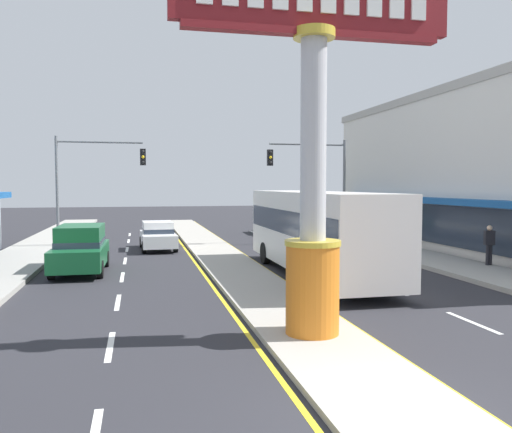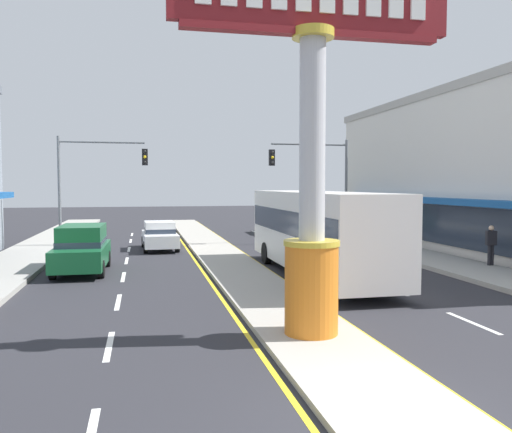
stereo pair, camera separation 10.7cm
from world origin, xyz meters
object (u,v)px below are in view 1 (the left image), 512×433
Objects in this scene: traffic_light_left_side at (90,172)px; suv_near_right_lane at (279,220)px; pedestrian_near_kerb at (489,243)px; district_sign at (313,146)px; bus_mid_left_lane at (316,228)px; storefront_right at (495,170)px; suv_near_left_lane at (81,248)px; sedan_far_right_lane at (158,235)px; traffic_light_right_side at (316,173)px.

suv_near_right_lane is (12.55, 6.34, -3.26)m from traffic_light_left_side.
district_sign is at bearing -143.11° from pedestrian_near_kerb.
bus_mid_left_lane is at bearing -100.66° from suv_near_right_lane.
storefront_right is 5.42× the size of suv_near_left_lane.
bus_mid_left_lane is (8.97, -2.78, 0.88)m from suv_near_left_lane.
storefront_right is 18.63m from sedan_far_right_lane.
suv_near_right_lane is at bearing 79.34° from bus_mid_left_lane.
district_sign is at bearing -109.49° from traffic_light_right_side.
storefront_right reaches higher than traffic_light_left_side.
district_sign is 19.24m from traffic_light_right_side.
pedestrian_near_kerb is (10.43, 7.82, -3.27)m from district_sign.
storefront_right reaches higher than suv_near_left_lane.
bus_mid_left_lane reaches higher than suv_near_left_lane.
district_sign is 1.80× the size of suv_near_right_lane.
pedestrian_near_kerb is (13.26, -9.79, 0.34)m from sedan_far_right_lane.
storefront_right is 15.08× the size of pedestrian_near_kerb.
district_sign is 0.75× the size of bus_mid_left_lane.
traffic_light_left_side reaches higher than sedan_far_right_lane.
district_sign is 20.28m from storefront_right.
district_sign is at bearing -80.85° from sedan_far_right_lane.
pedestrian_near_kerb is (4.29, -17.62, 0.14)m from suv_near_right_lane.
traffic_light_right_side is 1.42× the size of sedan_far_right_lane.
pedestrian_near_kerb is at bearing -128.35° from storefront_right.
sedan_far_right_lane is at bearing -138.87° from suv_near_right_lane.
sedan_far_right_lane is 0.94× the size of suv_near_left_lane.
district_sign reaches higher than suv_near_left_lane.
storefront_right is at bearing 7.85° from suv_near_left_lane.
district_sign is at bearing -71.43° from traffic_light_left_side.
sedan_far_right_lane is 2.62× the size of pedestrian_near_kerb.
traffic_light_left_side is at bearing 157.38° from sedan_far_right_lane.
district_sign reaches higher than pedestrian_near_kerb.
sedan_far_right_lane is (-17.85, 3.99, -3.52)m from storefront_right.
traffic_light_right_side is at bearing 152.33° from storefront_right.
storefront_right reaches higher than pedestrian_near_kerb.
sedan_far_right_lane is 7.65m from suv_near_left_lane.
bus_mid_left_lane is at bearing 179.17° from pedestrian_near_kerb.
suv_near_left_lane is 2.78× the size of pedestrian_near_kerb.
sedan_far_right_lane is 16.49m from pedestrian_near_kerb.
traffic_light_left_side is (-21.44, 5.48, -0.06)m from storefront_right.
traffic_light_right_side is at bearing 70.51° from district_sign.
storefront_right is at bearing 25.05° from bus_mid_left_lane.
suv_near_left_lane is (-12.26, -14.73, 0.00)m from suv_near_right_lane.
traffic_light_left_side is 1.33× the size of suv_near_right_lane.
storefront_right is 8.06m from pedestrian_near_kerb.
traffic_light_right_side is 0.55× the size of bus_mid_left_lane.
storefront_right is 22.13m from traffic_light_left_side.
traffic_light_right_side reaches higher than suv_near_left_lane.
traffic_light_left_side is 1.34× the size of suv_near_left_lane.
suv_near_right_lane is 1.01× the size of suv_near_left_lane.
suv_near_left_lane is (0.29, -8.39, -3.26)m from traffic_light_left_side.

